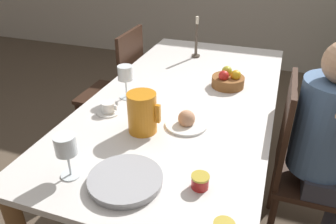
{
  "coord_description": "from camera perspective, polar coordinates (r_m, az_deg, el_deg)",
  "views": [
    {
      "loc": [
        0.44,
        -1.55,
        1.58
      ],
      "look_at": [
        0.0,
        -0.29,
        0.83
      ],
      "focal_mm": 35.0,
      "sensor_mm": 36.0,
      "label": 1
    }
  ],
  "objects": [
    {
      "name": "serving_tray",
      "position": [
        1.21,
        -7.31,
        -11.69
      ],
      "size": [
        0.27,
        0.27,
        0.03
      ],
      "color": "#9E9EA3",
      "rests_on": "dining_table"
    },
    {
      "name": "fruit_bowl",
      "position": [
        1.93,
        10.42,
        5.52
      ],
      "size": [
        0.19,
        0.19,
        0.11
      ],
      "color": "brown",
      "rests_on": "dining_table"
    },
    {
      "name": "wine_glass_water",
      "position": [
        1.74,
        -7.46,
        6.5
      ],
      "size": [
        0.08,
        0.08,
        0.18
      ],
      "color": "white",
      "rests_on": "dining_table"
    },
    {
      "name": "red_pitcher",
      "position": [
        1.45,
        -4.53,
        -0.09
      ],
      "size": [
        0.16,
        0.13,
        0.19
      ],
      "color": "orange",
      "rests_on": "dining_table"
    },
    {
      "name": "wine_glass_juice",
      "position": [
        1.22,
        -17.35,
        -5.89
      ],
      "size": [
        0.08,
        0.08,
        0.18
      ],
      "color": "white",
      "rests_on": "dining_table"
    },
    {
      "name": "ground_plane",
      "position": [
        2.26,
        2.5,
        -14.96
      ],
      "size": [
        20.0,
        20.0,
        0.0
      ],
      "primitive_type": "plane",
      "color": "brown"
    },
    {
      "name": "chair_person_side",
      "position": [
        1.85,
        22.39,
        -8.69
      ],
      "size": [
        0.42,
        0.42,
        0.97
      ],
      "rotation": [
        0.0,
        0.0,
        -1.57
      ],
      "color": "#331E14",
      "rests_on": "ground_plane"
    },
    {
      "name": "teacup_near_person",
      "position": [
        1.65,
        -10.36,
        0.66
      ],
      "size": [
        0.12,
        0.12,
        0.06
      ],
      "color": "white",
      "rests_on": "dining_table"
    },
    {
      "name": "chair_opposite",
      "position": [
        2.53,
        -8.63,
        3.96
      ],
      "size": [
        0.42,
        0.42,
        0.97
      ],
      "rotation": [
        0.0,
        0.0,
        1.57
      ],
      "color": "#331E14",
      "rests_on": "ground_plane"
    },
    {
      "name": "candlestick_tall",
      "position": [
        2.35,
        4.95,
        12.05
      ],
      "size": [
        0.06,
        0.06,
        0.29
      ],
      "color": "#4C4238",
      "rests_on": "dining_table"
    },
    {
      "name": "dining_table",
      "position": [
        1.85,
        2.96,
        0.21
      ],
      "size": [
        0.95,
        1.92,
        0.78
      ],
      "color": "silver",
      "rests_on": "ground_plane"
    },
    {
      "name": "jam_jar_amber",
      "position": [
        1.18,
        5.62,
        -11.83
      ],
      "size": [
        0.07,
        0.07,
        0.05
      ],
      "color": "#A81E1E",
      "rests_on": "dining_table"
    },
    {
      "name": "bread_plate",
      "position": [
        1.52,
        3.23,
        -1.65
      ],
      "size": [
        0.2,
        0.2,
        0.08
      ],
      "color": "white",
      "rests_on": "dining_table"
    },
    {
      "name": "person_seated",
      "position": [
        1.72,
        26.67,
        -4.63
      ],
      "size": [
        0.39,
        0.41,
        1.19
      ],
      "rotation": [
        0.0,
        0.0,
        -1.57
      ],
      "color": "#33333D",
      "rests_on": "ground_plane"
    }
  ]
}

